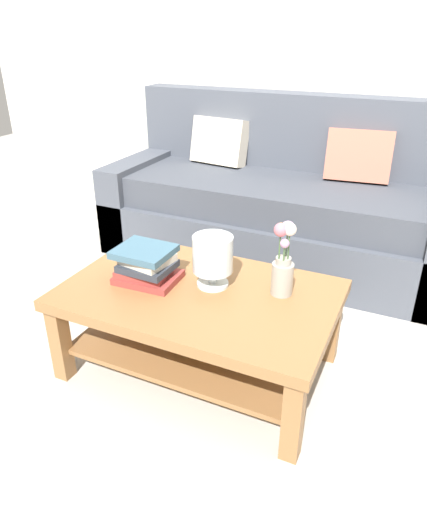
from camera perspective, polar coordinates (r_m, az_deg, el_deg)
name	(u,v)px	position (r m, az deg, el deg)	size (l,w,h in m)	color
ground_plane	(243,326)	(2.59, 3.58, -8.44)	(10.00, 10.00, 0.00)	#B7B2A8
back_wall	(336,43)	(3.72, 14.54, 23.60)	(6.40, 0.12, 2.70)	beige
couch	(279,205)	(3.26, 7.96, 6.13)	(2.29, 0.90, 1.06)	#474C56
coffee_table	(200,312)	(2.14, -1.63, -6.82)	(1.19, 0.76, 0.42)	olive
book_stack_main	(146,265)	(2.14, -8.13, -1.11)	(0.28, 0.22, 0.16)	#993833
glass_hurricane_vase	(213,256)	(2.05, -0.08, -0.01)	(0.18, 0.18, 0.24)	silver
flower_pitcher	(283,262)	(2.00, 8.42, -0.76)	(0.09, 0.10, 0.33)	#9E998E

